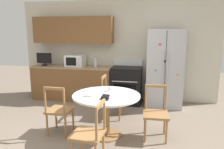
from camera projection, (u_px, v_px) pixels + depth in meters
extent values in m
plane|color=gray|center=(88.00, 145.00, 3.54)|extent=(14.00, 14.00, 0.00)
cube|color=beige|center=(117.00, 51.00, 5.83)|extent=(5.20, 0.10, 2.60)
cube|color=brown|center=(73.00, 30.00, 5.73)|extent=(2.13, 0.34, 0.68)
cube|color=brown|center=(73.00, 83.00, 5.87)|extent=(2.13, 0.62, 0.86)
cube|color=#997A5B|center=(72.00, 67.00, 5.78)|extent=(2.15, 0.64, 0.03)
cube|color=#B2B5BA|center=(165.00, 68.00, 5.26)|extent=(0.85, 0.68, 1.86)
cube|color=#333333|center=(165.00, 71.00, 4.93)|extent=(0.01, 0.01, 1.79)
cylinder|color=silver|center=(163.00, 69.00, 4.92)|extent=(0.02, 0.02, 0.78)
cylinder|color=silver|center=(168.00, 69.00, 4.90)|extent=(0.02, 0.02, 0.78)
cube|color=black|center=(165.00, 61.00, 4.89)|extent=(0.06, 0.02, 0.04)
cube|color=orange|center=(178.00, 75.00, 4.89)|extent=(0.04, 0.02, 0.03)
cube|color=#338CD8|center=(156.00, 70.00, 4.97)|extent=(0.04, 0.01, 0.03)
cube|color=red|center=(160.00, 44.00, 4.84)|extent=(0.05, 0.02, 0.04)
cube|color=black|center=(127.00, 85.00, 5.56)|extent=(0.74, 0.64, 0.90)
cube|color=black|center=(125.00, 92.00, 5.27)|extent=(0.54, 0.01, 0.40)
cylinder|color=silver|center=(125.00, 82.00, 5.19)|extent=(0.61, 0.02, 0.02)
cube|color=black|center=(127.00, 68.00, 5.47)|extent=(0.74, 0.64, 0.02)
cube|color=white|center=(128.00, 62.00, 5.73)|extent=(0.74, 0.06, 0.16)
cube|color=white|center=(75.00, 61.00, 5.74)|extent=(0.47, 0.39, 0.30)
cube|color=black|center=(71.00, 62.00, 5.56)|extent=(0.27, 0.01, 0.21)
cube|color=silver|center=(79.00, 62.00, 5.52)|extent=(0.09, 0.01, 0.21)
cylinder|color=black|center=(45.00, 65.00, 5.90)|extent=(0.16, 0.16, 0.02)
cylinder|color=black|center=(44.00, 64.00, 5.90)|extent=(0.03, 0.03, 0.04)
cube|color=black|center=(44.00, 58.00, 5.87)|extent=(0.41, 0.05, 0.28)
cylinder|color=silver|center=(95.00, 63.00, 5.67)|extent=(0.08, 0.08, 0.18)
cylinder|color=silver|center=(95.00, 58.00, 5.65)|extent=(0.03, 0.03, 0.07)
cylinder|color=#262626|center=(95.00, 57.00, 5.64)|extent=(0.04, 0.04, 0.01)
cylinder|color=white|center=(106.00, 95.00, 3.72)|extent=(1.16, 1.16, 0.03)
cylinder|color=#9E7042|center=(107.00, 116.00, 3.79)|extent=(0.11, 0.11, 0.70)
cylinder|color=#9E7042|center=(107.00, 135.00, 3.86)|extent=(0.52, 0.52, 0.03)
cube|color=#9E7042|center=(60.00, 110.00, 3.89)|extent=(0.42, 0.42, 0.04)
cylinder|color=#9E7042|center=(56.00, 118.00, 4.14)|extent=(0.04, 0.04, 0.41)
cylinder|color=#9E7042|center=(73.00, 119.00, 4.07)|extent=(0.04, 0.04, 0.41)
cylinder|color=#9E7042|center=(47.00, 125.00, 3.81)|extent=(0.04, 0.04, 0.41)
cylinder|color=#9E7042|center=(66.00, 127.00, 3.74)|extent=(0.04, 0.04, 0.41)
cylinder|color=#9E7042|center=(45.00, 100.00, 3.70)|extent=(0.04, 0.04, 0.45)
cylinder|color=#9E7042|center=(64.00, 101.00, 3.63)|extent=(0.04, 0.04, 0.45)
cube|color=#9E7042|center=(54.00, 89.00, 3.62)|extent=(0.34, 0.04, 0.04)
cube|color=#9E7042|center=(156.00, 115.00, 3.69)|extent=(0.44, 0.44, 0.04)
cylinder|color=#9E7042|center=(166.00, 132.00, 3.54)|extent=(0.04, 0.04, 0.41)
cylinder|color=#9E7042|center=(145.00, 131.00, 3.59)|extent=(0.04, 0.04, 0.41)
cylinder|color=#9E7042|center=(165.00, 123.00, 3.88)|extent=(0.04, 0.04, 0.41)
cylinder|color=#9E7042|center=(145.00, 122.00, 3.93)|extent=(0.04, 0.04, 0.41)
cylinder|color=#9E7042|center=(166.00, 98.00, 3.80)|extent=(0.04, 0.04, 0.45)
cylinder|color=#9E7042|center=(146.00, 97.00, 3.85)|extent=(0.04, 0.04, 0.45)
cube|color=#9E7042|center=(156.00, 86.00, 3.78)|extent=(0.35, 0.05, 0.04)
cube|color=#9E7042|center=(113.00, 98.00, 4.60)|extent=(0.43, 0.43, 0.04)
cylinder|color=#9E7042|center=(122.00, 106.00, 4.78)|extent=(0.04, 0.04, 0.41)
cylinder|color=#9E7042|center=(120.00, 112.00, 4.45)|extent=(0.04, 0.04, 0.41)
cylinder|color=#9E7042|center=(107.00, 105.00, 4.84)|extent=(0.04, 0.04, 0.41)
cylinder|color=#9E7042|center=(103.00, 110.00, 4.51)|extent=(0.04, 0.04, 0.41)
cylinder|color=#9E7042|center=(106.00, 84.00, 4.75)|extent=(0.04, 0.04, 0.45)
cylinder|color=#9E7042|center=(102.00, 88.00, 4.42)|extent=(0.04, 0.04, 0.45)
cube|color=#9E7042|center=(104.00, 77.00, 4.54)|extent=(0.04, 0.34, 0.04)
cube|color=#9E7042|center=(88.00, 134.00, 2.99)|extent=(0.44, 0.44, 0.04)
cylinder|color=#9E7042|center=(81.00, 142.00, 3.24)|extent=(0.04, 0.04, 0.41)
cylinder|color=#9E7042|center=(103.00, 145.00, 3.15)|extent=(0.04, 0.04, 0.41)
cylinder|color=#9E7042|center=(96.00, 124.00, 2.73)|extent=(0.04, 0.04, 0.45)
cylinder|color=#9E7042|center=(104.00, 114.00, 3.06)|extent=(0.04, 0.04, 0.45)
cube|color=#9E7042|center=(100.00, 104.00, 2.85)|extent=(0.06, 0.35, 0.04)
cylinder|color=silver|center=(110.00, 89.00, 3.93)|extent=(0.08, 0.08, 0.08)
cylinder|color=red|center=(110.00, 90.00, 3.93)|extent=(0.07, 0.07, 0.04)
cylinder|color=silver|center=(87.00, 95.00, 3.58)|extent=(0.15, 0.09, 0.05)
cube|color=black|center=(105.00, 99.00, 3.44)|extent=(0.13, 0.11, 0.03)
cube|color=black|center=(105.00, 97.00, 3.46)|extent=(0.13, 0.11, 0.06)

